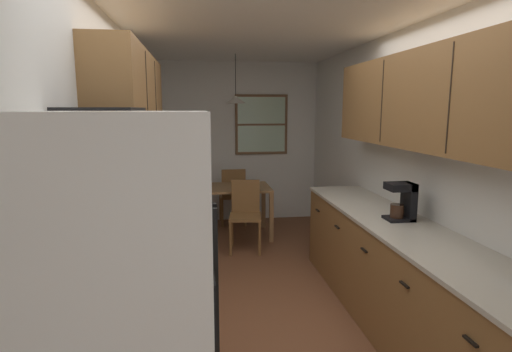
{
  "coord_description": "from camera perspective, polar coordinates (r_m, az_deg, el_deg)",
  "views": [
    {
      "loc": [
        -0.59,
        -2.9,
        1.81
      ],
      "look_at": [
        -0.03,
        1.11,
        1.14
      ],
      "focal_mm": 28.34,
      "sensor_mm": 36.0,
      "label": 1
    }
  ],
  "objects": [
    {
      "name": "microwave_over_range",
      "position": [
        2.38,
        -20.5,
        5.05
      ],
      "size": [
        0.39,
        0.56,
        0.33
      ],
      "color": "black"
    },
    {
      "name": "ceiling_slab",
      "position": [
        4.02,
        0.74,
        20.59
      ],
      "size": [
        4.4,
        9.0,
        0.08
      ],
      "primitive_type": "cube",
      "color": "white"
    },
    {
      "name": "upper_cabinets_left",
      "position": [
        3.54,
        -17.12,
        10.26
      ],
      "size": [
        0.33,
        1.92,
        0.76
      ],
      "color": "brown"
    },
    {
      "name": "refrigerator",
      "position": [
        1.87,
        -18.36,
        -20.16
      ],
      "size": [
        0.77,
        0.78,
        1.81
      ],
      "color": "white",
      "rests_on": "ground"
    },
    {
      "name": "back_window",
      "position": [
        6.56,
        0.76,
        7.27
      ],
      "size": [
        0.85,
        0.05,
        0.96
      ],
      "color": "brown"
    },
    {
      "name": "trash_bin",
      "position": [
        5.25,
        -8.85,
        -7.72
      ],
      "size": [
        0.35,
        0.35,
        0.55
      ],
      "primitive_type": "cylinder",
      "color": "silver",
      "rests_on": "ground"
    },
    {
      "name": "dining_chair_near",
      "position": [
        5.24,
        -1.5,
        -5.06
      ],
      "size": [
        0.45,
        0.45,
        0.9
      ],
      "color": "brown",
      "rests_on": "ground"
    },
    {
      "name": "wall_left",
      "position": [
        4.01,
        -18.76,
        1.22
      ],
      "size": [
        0.1,
        9.0,
        2.55
      ],
      "primitive_type": "cube",
      "color": "silver",
      "rests_on": "ground"
    },
    {
      "name": "ground_plane",
      "position": [
        4.34,
        0.66,
        -15.25
      ],
      "size": [
        12.0,
        12.0,
        0.0
      ],
      "primitive_type": "plane",
      "color": "brown"
    },
    {
      "name": "pendant_light",
      "position": [
        5.65,
        -2.89,
        10.73
      ],
      "size": [
        0.29,
        0.29,
        0.66
      ],
      "color": "black"
    },
    {
      "name": "counter_left",
      "position": [
        3.82,
        -13.82,
        -11.75
      ],
      "size": [
        0.64,
        1.84,
        0.9
      ],
      "color": "brown",
      "rests_on": "ground"
    },
    {
      "name": "storage_canister",
      "position": [
        3.03,
        -15.46,
        -6.62
      ],
      "size": [
        0.13,
        0.13,
        0.19
      ],
      "color": "#265999",
      "rests_on": "counter_left"
    },
    {
      "name": "dining_chair_far",
      "position": [
        6.36,
        -3.27,
        -2.48
      ],
      "size": [
        0.41,
        0.41,
        0.9
      ],
      "color": "brown",
      "rests_on": "ground"
    },
    {
      "name": "table_serving_bowl",
      "position": [
        5.72,
        -2.26,
        -1.25
      ],
      "size": [
        0.21,
        0.21,
        0.06
      ],
      "primitive_type": "cylinder",
      "color": "silver",
      "rests_on": "dining_table"
    },
    {
      "name": "upper_cabinets_right",
      "position": [
        3.36,
        23.43,
        9.77
      ],
      "size": [
        0.33,
        2.93,
        0.76
      ],
      "color": "brown"
    },
    {
      "name": "stove_range",
      "position": [
        2.71,
        -16.45,
        -20.68
      ],
      "size": [
        0.66,
        0.61,
        1.1
      ],
      "color": "silver",
      "rests_on": "ground"
    },
    {
      "name": "wall_right",
      "position": [
        4.39,
        18.41,
        1.92
      ],
      "size": [
        0.1,
        9.0,
        2.55
      ],
      "primitive_type": "cube",
      "color": "silver",
      "rests_on": "ground"
    },
    {
      "name": "dish_towel",
      "position": [
        2.8,
        -8.41,
        -18.66
      ],
      "size": [
        0.02,
        0.16,
        0.24
      ],
      "primitive_type": "cube",
      "color": "white"
    },
    {
      "name": "counter_right",
      "position": [
        3.6,
        19.53,
        -13.33
      ],
      "size": [
        0.64,
        3.25,
        0.9
      ],
      "color": "brown",
      "rests_on": "ground"
    },
    {
      "name": "wall_back",
      "position": [
        6.6,
        -2.78,
        4.76
      ],
      "size": [
        4.4,
        0.1,
        2.55
      ],
      "primitive_type": "cube",
      "color": "silver",
      "rests_on": "ground"
    },
    {
      "name": "coffee_maker",
      "position": [
        3.56,
        20.05,
        -3.29
      ],
      "size": [
        0.22,
        0.18,
        0.31
      ],
      "color": "black",
      "rests_on": "counter_right"
    },
    {
      "name": "dining_table",
      "position": [
        5.77,
        -2.78,
        -2.63
      ],
      "size": [
        0.95,
        0.74,
        0.72
      ],
      "color": "olive",
      "rests_on": "ground"
    }
  ]
}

